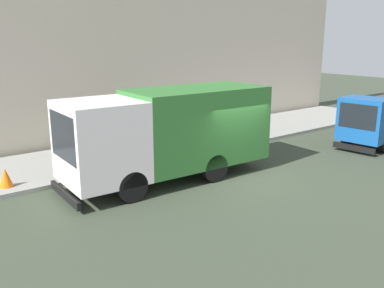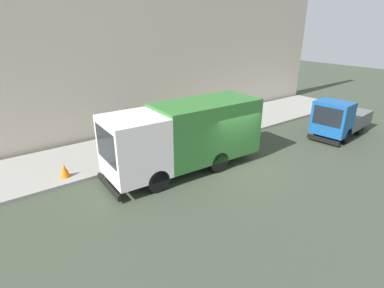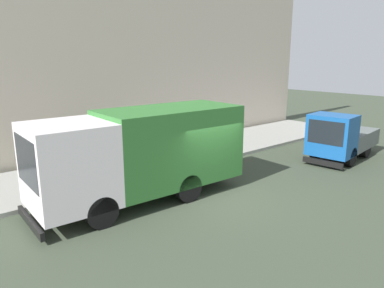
{
  "view_description": "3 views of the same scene",
  "coord_description": "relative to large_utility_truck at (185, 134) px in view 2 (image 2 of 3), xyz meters",
  "views": [
    {
      "loc": [
        -10.0,
        9.99,
        4.83
      ],
      "look_at": [
        0.88,
        1.56,
        1.29
      ],
      "focal_mm": 39.09,
      "sensor_mm": 36.0,
      "label": 1
    },
    {
      "loc": [
        -9.15,
        9.6,
        6.45
      ],
      "look_at": [
        1.38,
        1.75,
        1.18
      ],
      "focal_mm": 28.59,
      "sensor_mm": 36.0,
      "label": 2
    },
    {
      "loc": [
        -8.56,
        8.47,
        4.8
      ],
      "look_at": [
        1.54,
        -0.19,
        1.6
      ],
      "focal_mm": 33.72,
      "sensor_mm": 36.0,
      "label": 3
    }
  ],
  "objects": [
    {
      "name": "ground",
      "position": [
        -1.4,
        -2.14,
        -1.74
      ],
      "size": [
        80.0,
        80.0,
        0.0
      ],
      "primitive_type": "plane",
      "color": "#374030"
    },
    {
      "name": "sidewalk",
      "position": [
        3.78,
        -2.14,
        -1.67
      ],
      "size": [
        4.36,
        30.0,
        0.15
      ],
      "primitive_type": "cube",
      "color": "gray",
      "rests_on": "ground"
    },
    {
      "name": "building_facade",
      "position": [
        6.46,
        -2.14,
        3.72
      ],
      "size": [
        0.5,
        30.0,
        10.93
      ],
      "primitive_type": "cube",
      "color": "beige",
      "rests_on": "ground"
    },
    {
      "name": "large_utility_truck",
      "position": [
        0.0,
        0.0,
        0.0
      ],
      "size": [
        2.71,
        7.45,
        3.11
      ],
      "rotation": [
        0.0,
        0.0,
        -0.04
      ],
      "color": "silver",
      "rests_on": "ground"
    },
    {
      "name": "small_flatbed_truck",
      "position": [
        -1.82,
        -10.03,
        -0.68
      ],
      "size": [
        2.44,
        4.97,
        2.3
      ],
      "rotation": [
        0.0,
        0.0,
        0.12
      ],
      "color": "#164F97",
      "rests_on": "ground"
    },
    {
      "name": "pedestrian_walking",
      "position": [
        5.02,
        0.06,
        -0.77
      ],
      "size": [
        0.41,
        0.41,
        1.57
      ],
      "rotation": [
        0.0,
        0.0,
        6.12
      ],
      "color": "#403750",
      "rests_on": "sidewalk"
    },
    {
      "name": "traffic_cone_orange",
      "position": [
        2.28,
        4.8,
        -1.28
      ],
      "size": [
        0.44,
        0.44,
        0.62
      ],
      "primitive_type": "cone",
      "color": "orange",
      "rests_on": "sidewalk"
    },
    {
      "name": "street_sign_post",
      "position": [
        1.98,
        0.44,
        -0.15
      ],
      "size": [
        0.44,
        0.08,
        2.44
      ],
      "color": "#4C5156",
      "rests_on": "sidewalk"
    }
  ]
}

